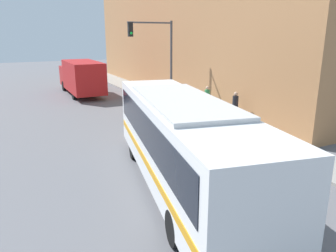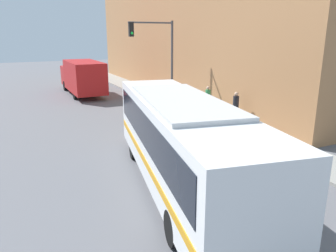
% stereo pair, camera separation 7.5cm
% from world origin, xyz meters
% --- Properties ---
extents(ground_plane, '(120.00, 120.00, 0.00)m').
position_xyz_m(ground_plane, '(0.00, 0.00, 0.00)').
color(ground_plane, slate).
extents(sidewalk, '(2.48, 70.00, 0.12)m').
position_xyz_m(sidewalk, '(5.74, 20.00, 0.06)').
color(sidewalk, gray).
rests_on(sidewalk, ground_plane).
extents(building_facade, '(6.00, 33.56, 12.91)m').
position_xyz_m(building_facade, '(9.98, 17.78, 6.46)').
color(building_facade, '#B27A4C').
rests_on(building_facade, ground_plane).
extents(city_bus, '(4.43, 10.93, 3.19)m').
position_xyz_m(city_bus, '(-0.43, 0.13, 1.84)').
color(city_bus, white).
rests_on(city_bus, ground_plane).
extents(delivery_truck, '(2.46, 8.34, 2.95)m').
position_xyz_m(delivery_truck, '(0.50, 20.10, 1.62)').
color(delivery_truck, '#B21919').
rests_on(delivery_truck, ground_plane).
extents(fire_hydrant, '(0.22, 0.30, 0.66)m').
position_xyz_m(fire_hydrant, '(5.10, 3.74, 0.45)').
color(fire_hydrant, red).
rests_on(fire_hydrant, sidewalk).
extents(traffic_light_pole, '(3.28, 0.35, 5.93)m').
position_xyz_m(traffic_light_pole, '(4.20, 12.05, 4.15)').
color(traffic_light_pole, '#47474C').
rests_on(traffic_light_pole, sidewalk).
extents(parking_meter, '(0.14, 0.14, 1.35)m').
position_xyz_m(parking_meter, '(5.10, 7.86, 1.03)').
color(parking_meter, '#47474C').
rests_on(parking_meter, sidewalk).
extents(pedestrian_near_corner, '(0.34, 0.34, 1.85)m').
position_xyz_m(pedestrian_near_corner, '(6.33, 5.98, 1.07)').
color(pedestrian_near_corner, slate).
rests_on(pedestrian_near_corner, sidewalk).
extents(pedestrian_mid_block, '(0.34, 0.34, 1.85)m').
position_xyz_m(pedestrian_mid_block, '(6.06, 8.53, 1.07)').
color(pedestrian_mid_block, '#23283D').
rests_on(pedestrian_mid_block, sidewalk).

